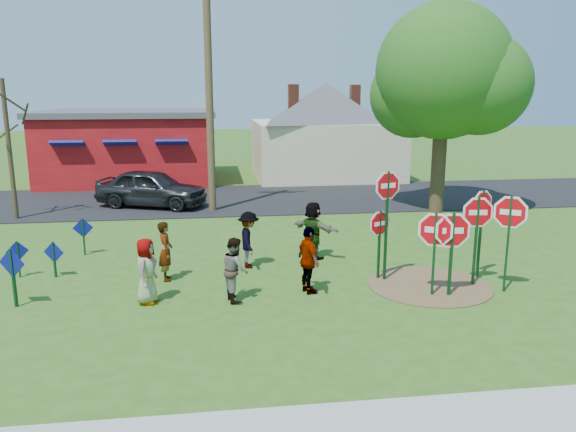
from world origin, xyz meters
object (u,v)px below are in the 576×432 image
(person_b, at_px, (166,251))
(suv, at_px, (152,188))
(utility_pole, at_px, (209,85))
(leafy_tree, at_px, (447,79))
(stop_sign_b, at_px, (387,197))
(stop_sign_d, at_px, (482,212))
(stop_sign_c, at_px, (477,221))
(stop_sign_a, at_px, (435,236))
(person_a, at_px, (146,271))

(person_b, bearing_deg, suv, 1.38)
(utility_pole, xyz_separation_m, leafy_tree, (9.42, -1.42, 0.24))
(suv, xyz_separation_m, utility_pole, (2.60, -1.13, 4.34))
(stop_sign_b, bearing_deg, stop_sign_d, -21.96)
(utility_pole, bearing_deg, stop_sign_c, -56.47)
(stop_sign_b, relative_size, suv, 0.65)
(stop_sign_d, height_order, utility_pole, utility_pole)
(stop_sign_b, xyz_separation_m, suv, (-7.14, 10.65, -1.42))
(suv, relative_size, leafy_tree, 0.56)
(stop_sign_a, relative_size, person_b, 1.40)
(leafy_tree, bearing_deg, stop_sign_c, -107.04)
(suv, bearing_deg, stop_sign_c, -119.40)
(stop_sign_d, distance_m, person_b, 8.47)
(stop_sign_b, bearing_deg, suv, 105.16)
(stop_sign_c, bearing_deg, utility_pole, 129.20)
(person_a, xyz_separation_m, leafy_tree, (10.99, 8.93, 4.63))
(stop_sign_a, xyz_separation_m, suv, (-7.97, 11.91, -0.67))
(person_a, bearing_deg, suv, 18.46)
(stop_sign_a, distance_m, person_b, 6.97)
(suv, distance_m, leafy_tree, 13.11)
(stop_sign_b, distance_m, leafy_tree, 9.97)
(person_a, distance_m, suv, 11.52)
(stop_sign_d, relative_size, person_b, 1.58)
(person_b, bearing_deg, stop_sign_c, -106.63)
(stop_sign_a, height_order, person_a, stop_sign_a)
(stop_sign_c, bearing_deg, suv, 135.25)
(person_a, xyz_separation_m, utility_pole, (1.58, 10.34, 4.39))
(stop_sign_b, xyz_separation_m, utility_pole, (-4.54, 9.52, 2.92))
(stop_sign_b, xyz_separation_m, person_b, (-5.79, 0.79, -1.46))
(stop_sign_b, xyz_separation_m, stop_sign_d, (2.56, -0.15, -0.42))
(utility_pole, distance_m, leafy_tree, 9.53)
(person_a, bearing_deg, utility_pole, 4.68)
(stop_sign_c, bearing_deg, stop_sign_a, -150.20)
(stop_sign_c, xyz_separation_m, person_a, (-8.31, -0.18, -0.92))
(stop_sign_d, height_order, person_a, stop_sign_d)
(stop_sign_c, xyz_separation_m, utility_pole, (-6.74, 10.17, 3.47))
(stop_sign_c, height_order, person_a, stop_sign_c)
(stop_sign_b, height_order, suv, stop_sign_b)
(suv, xyz_separation_m, leafy_tree, (12.02, -2.55, 4.58))
(person_b, relative_size, leafy_tree, 0.19)
(stop_sign_b, distance_m, utility_pole, 10.94)
(stop_sign_d, bearing_deg, suv, 109.53)
(stop_sign_b, xyz_separation_m, leafy_tree, (4.88, 8.10, 3.17))
(stop_sign_c, bearing_deg, stop_sign_b, 169.22)
(stop_sign_c, relative_size, suv, 0.52)
(stop_sign_b, relative_size, utility_pole, 0.31)
(stop_sign_b, bearing_deg, utility_pole, 96.81)
(utility_pole, bearing_deg, suv, 156.54)
(stop_sign_a, height_order, leafy_tree, leafy_tree)
(stop_sign_a, bearing_deg, stop_sign_b, 149.92)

